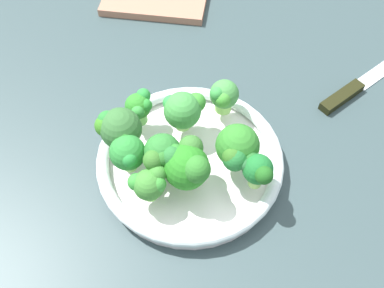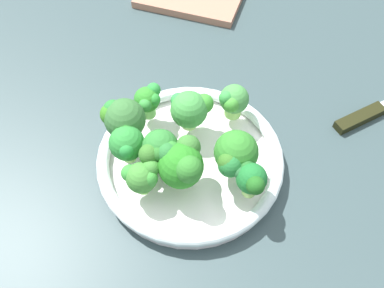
# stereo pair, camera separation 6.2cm
# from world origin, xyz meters

# --- Properties ---
(ground_plane) EXTENTS (1.30, 1.30, 0.03)m
(ground_plane) POSITION_xyz_m (0.00, 0.00, -0.01)
(ground_plane) COLOR #334446
(bowl) EXTENTS (0.29, 0.29, 0.04)m
(bowl) POSITION_xyz_m (0.00, 0.01, 0.02)
(bowl) COLOR white
(bowl) RESTS_ON ground_plane
(broccoli_floret_0) EXTENTS (0.07, 0.06, 0.08)m
(broccoli_floret_0) POSITION_xyz_m (-0.10, -0.03, 0.08)
(broccoli_floret_0) COLOR #A2D473
(broccoli_floret_0) RESTS_ON bowl
(broccoli_floret_1) EXTENTS (0.06, 0.06, 0.07)m
(broccoli_floret_1) POSITION_xyz_m (-0.07, -0.06, 0.08)
(broccoli_floret_1) COLOR #99DA6C
(broccoli_floret_1) RESTS_ON bowl
(broccoli_floret_2) EXTENTS (0.05, 0.05, 0.06)m
(broccoli_floret_2) POSITION_xyz_m (0.00, 0.11, 0.07)
(broccoli_floret_2) COLOR #95D462
(broccoli_floret_2) RESTS_ON bowl
(broccoli_floret_3) EXTENTS (0.06, 0.07, 0.07)m
(broccoli_floret_3) POSITION_xyz_m (-0.04, 0.05, 0.07)
(broccoli_floret_3) COLOR #9ACD69
(broccoli_floret_3) RESTS_ON bowl
(broccoli_floret_4) EXTENTS (0.07, 0.08, 0.08)m
(broccoli_floret_4) POSITION_xyz_m (0.02, -0.04, 0.08)
(broccoli_floret_4) COLOR #89C457
(broccoli_floret_4) RESTS_ON bowl
(broccoli_floret_5) EXTENTS (0.06, 0.05, 0.06)m
(broccoli_floret_5) POSITION_xyz_m (-0.01, -0.08, 0.07)
(broccoli_floret_5) COLOR #79C04D
(broccoli_floret_5) RESTS_ON bowl
(broccoli_floret_6) EXTENTS (0.05, 0.04, 0.06)m
(broccoli_floret_6) POSITION_xyz_m (0.11, 0.01, 0.07)
(broccoli_floret_6) COLOR #88B458
(broccoli_floret_6) RESTS_ON bowl
(broccoli_floret_7) EXTENTS (0.06, 0.07, 0.07)m
(broccoli_floret_7) POSITION_xyz_m (0.07, 0.03, 0.08)
(broccoli_floret_7) COLOR #90C562
(broccoli_floret_7) RESTS_ON bowl
(broccoli_floret_8) EXTENTS (0.04, 0.05, 0.06)m
(broccoli_floret_8) POSITION_xyz_m (-0.10, 0.02, 0.07)
(broccoli_floret_8) COLOR #82D068
(broccoli_floret_8) RESTS_ON bowl
(broccoli_floret_9) EXTENTS (0.06, 0.06, 0.07)m
(broccoli_floret_9) POSITION_xyz_m (-0.02, -0.04, 0.08)
(broccoli_floret_9) COLOR #94CA5A
(broccoli_floret_9) RESTS_ON bowl
(knife) EXTENTS (0.12, 0.26, 0.01)m
(knife) POSITION_xyz_m (0.17, 0.31, 0.01)
(knife) COLOR silver
(knife) RESTS_ON ground_plane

